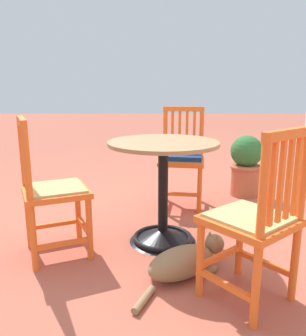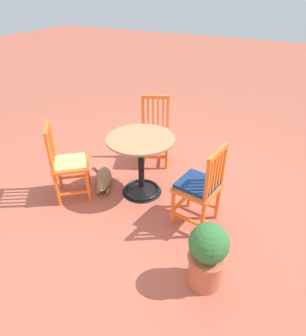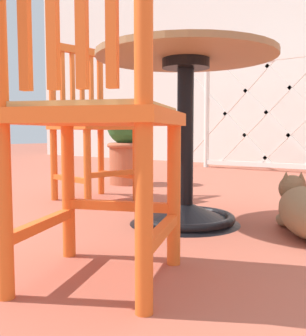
% 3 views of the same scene
% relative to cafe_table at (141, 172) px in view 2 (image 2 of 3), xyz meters
% --- Properties ---
extents(ground_plane, '(24.00, 24.00, 0.00)m').
position_rel_cafe_table_xyz_m(ground_plane, '(-0.10, -0.21, -0.28)').
color(ground_plane, '#AD5642').
extents(cafe_table, '(0.76, 0.76, 0.73)m').
position_rel_cafe_table_xyz_m(cafe_table, '(0.00, 0.00, 0.00)').
color(cafe_table, black).
rests_on(cafe_table, ground_plane).
extents(orange_chair_tucked_in, '(0.56, 0.56, 0.91)m').
position_rel_cafe_table_xyz_m(orange_chair_tucked_in, '(0.71, 0.43, 0.15)').
color(orange_chair_tucked_in, orange).
rests_on(orange_chair_tucked_in, ground_plane).
extents(orange_chair_near_fence, '(0.45, 0.45, 0.91)m').
position_rel_cafe_table_xyz_m(orange_chair_near_fence, '(-0.77, 0.19, 0.16)').
color(orange_chair_near_fence, orange).
rests_on(orange_chair_near_fence, ground_plane).
extents(orange_chair_by_planter, '(0.53, 0.53, 0.91)m').
position_rel_cafe_table_xyz_m(orange_chair_by_planter, '(0.19, -0.73, 0.15)').
color(orange_chair_by_planter, orange).
rests_on(orange_chair_by_planter, ground_plane).
extents(tabby_cat, '(0.56, 0.56, 0.23)m').
position_rel_cafe_table_xyz_m(tabby_cat, '(0.47, 0.13, -0.19)').
color(tabby_cat, '#8E704C').
rests_on(tabby_cat, ground_plane).
extents(terracotta_planter, '(0.32, 0.32, 0.62)m').
position_rel_cafe_table_xyz_m(terracotta_planter, '(-1.09, 0.87, 0.04)').
color(terracotta_planter, '#B25B3D').
rests_on(terracotta_planter, ground_plane).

